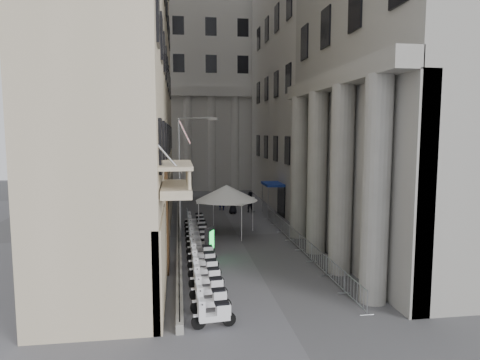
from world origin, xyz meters
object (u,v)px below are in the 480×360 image
object	(u,v)px
scooter_0	(214,328)
pedestrian_a	(222,200)
pedestrian_b	(250,202)
info_kiosk	(210,243)
security_tent	(219,192)
street_lamp	(184,171)

from	to	relation	value
scooter_0	pedestrian_a	distance (m)	25.15
scooter_0	pedestrian_b	distance (m)	24.14
scooter_0	pedestrian_a	world-z (taller)	pedestrian_a
info_kiosk	security_tent	bearing A→B (deg)	104.32
street_lamp	pedestrian_a	distance (m)	14.14
scooter_0	pedestrian_b	world-z (taller)	pedestrian_b
street_lamp	pedestrian_a	bearing A→B (deg)	98.13
security_tent	info_kiosk	distance (m)	7.35
pedestrian_a	pedestrian_b	bearing A→B (deg)	160.17
street_lamp	pedestrian_b	distance (m)	13.76
scooter_0	security_tent	size ratio (longest dim) A/B	0.33
info_kiosk	pedestrian_b	size ratio (longest dim) A/B	1.00
security_tent	pedestrian_a	bearing A→B (deg)	82.90
security_tent	street_lamp	bearing A→B (deg)	-123.76
scooter_0	info_kiosk	xyz separation A→B (m)	(0.47, 8.94, 0.99)
info_kiosk	pedestrian_b	world-z (taller)	pedestrian_b
pedestrian_a	info_kiosk	bearing A→B (deg)	91.76
scooter_0	street_lamp	size ratio (longest dim) A/B	0.18
security_tent	pedestrian_b	xyz separation A→B (m)	(3.68, 7.64, -2.11)
security_tent	pedestrian_b	world-z (taller)	security_tent
pedestrian_b	info_kiosk	bearing A→B (deg)	102.12
info_kiosk	pedestrian_b	xyz separation A→B (m)	(4.89, 14.58, -0.01)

